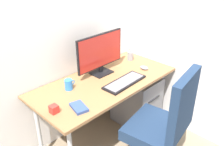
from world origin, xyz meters
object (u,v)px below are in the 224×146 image
(mouse, at_px, (144,68))
(pen_holder, at_px, (130,56))
(monitor, at_px, (100,53))
(notebook, at_px, (79,107))
(office_chair, at_px, (164,123))
(coffee_mug, at_px, (69,85))
(filing_cabinet, at_px, (136,100))
(keyboard, at_px, (125,82))
(desk_clamp_accessory, at_px, (54,109))

(mouse, relative_size, pen_holder, 0.60)
(monitor, height_order, notebook, monitor)
(office_chair, height_order, coffee_mug, office_chair)
(filing_cabinet, xyz_separation_m, coffee_mug, (-0.82, 0.17, 0.48))
(keyboard, bearing_deg, desk_clamp_accessory, 173.69)
(notebook, bearing_deg, monitor, 44.51)
(office_chair, height_order, monitor, monitor)
(monitor, bearing_deg, notebook, -148.92)
(keyboard, distance_m, coffee_mug, 0.54)
(keyboard, relative_size, pen_holder, 2.94)
(pen_holder, height_order, notebook, pen_holder)
(filing_cabinet, bearing_deg, mouse, -78.62)
(filing_cabinet, xyz_separation_m, desk_clamp_accessory, (-1.12, -0.04, 0.46))
(keyboard, bearing_deg, filing_cabinet, 19.05)
(filing_cabinet, relative_size, coffee_mug, 5.57)
(keyboard, bearing_deg, office_chair, -93.61)
(coffee_mug, height_order, desk_clamp_accessory, coffee_mug)
(office_chair, xyz_separation_m, mouse, (0.41, 0.56, 0.21))
(keyboard, bearing_deg, coffee_mug, 146.99)
(monitor, distance_m, keyboard, 0.40)
(filing_cabinet, distance_m, mouse, 0.45)
(office_chair, relative_size, coffee_mug, 9.70)
(monitor, distance_m, coffee_mug, 0.48)
(keyboard, distance_m, mouse, 0.39)
(mouse, height_order, desk_clamp_accessory, desk_clamp_accessory)
(mouse, xyz_separation_m, notebook, (-0.97, -0.07, -0.00))
(mouse, distance_m, coffee_mug, 0.87)
(mouse, bearing_deg, monitor, 143.38)
(office_chair, bearing_deg, desk_clamp_accessory, 141.01)
(notebook, height_order, desk_clamp_accessory, desk_clamp_accessory)
(office_chair, bearing_deg, notebook, 138.67)
(office_chair, xyz_separation_m, coffee_mug, (-0.42, 0.80, 0.24))
(mouse, relative_size, notebook, 0.60)
(pen_holder, relative_size, notebook, 0.99)
(pen_holder, bearing_deg, monitor, 179.74)
(mouse, xyz_separation_m, pen_holder, (0.09, 0.27, 0.03))
(desk_clamp_accessory, bearing_deg, filing_cabinet, 2.21)
(monitor, bearing_deg, mouse, -35.32)
(monitor, bearing_deg, filing_cabinet, -28.39)
(monitor, height_order, coffee_mug, monitor)
(filing_cabinet, bearing_deg, coffee_mug, 168.49)
(keyboard, relative_size, coffee_mug, 4.47)
(monitor, bearing_deg, keyboard, -88.55)
(coffee_mug, distance_m, desk_clamp_accessory, 0.37)
(notebook, distance_m, desk_clamp_accessory, 0.20)
(mouse, relative_size, coffee_mug, 0.92)
(pen_holder, relative_size, desk_clamp_accessory, 2.51)
(office_chair, height_order, mouse, office_chair)
(monitor, distance_m, notebook, 0.71)
(pen_holder, bearing_deg, mouse, -108.23)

